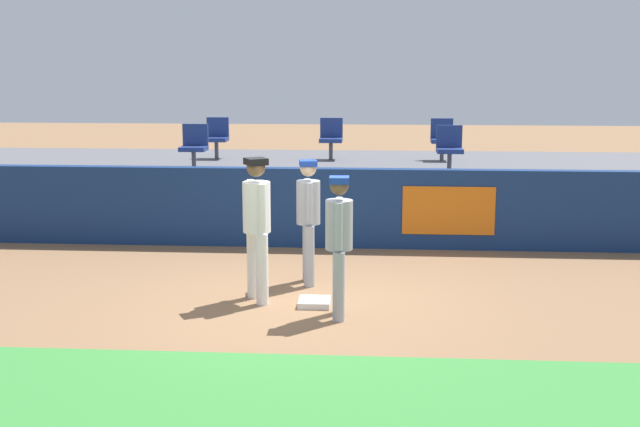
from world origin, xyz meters
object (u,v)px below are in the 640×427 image
(player_fielder_home, at_px, (257,219))
(player_coach_visitor, at_px, (339,237))
(seat_back_center, at_px, (331,136))
(seat_back_left, at_px, (217,136))
(first_base, at_px, (314,302))
(seat_front_right, at_px, (449,146))
(seat_back_right, at_px, (442,137))
(player_runner_visitor, at_px, (308,213))
(seat_front_left, at_px, (194,144))

(player_fielder_home, height_order, player_coach_visitor, player_fielder_home)
(seat_back_center, xyz_separation_m, seat_back_left, (-2.36, -0.00, -0.00))
(player_fielder_home, xyz_separation_m, player_coach_visitor, (1.07, -0.60, -0.08))
(first_base, height_order, seat_front_right, seat_front_right)
(seat_back_right, xyz_separation_m, seat_back_left, (-4.61, 0.00, 0.00))
(seat_back_center, xyz_separation_m, seat_back_right, (2.25, -0.00, -0.00))
(first_base, bearing_deg, player_runner_visitor, 99.03)
(first_base, height_order, player_fielder_home, player_fielder_home)
(player_coach_visitor, distance_m, seat_back_right, 7.22)
(player_coach_visitor, height_order, seat_back_right, seat_back_right)
(player_fielder_home, xyz_separation_m, player_runner_visitor, (0.58, 0.87, -0.07))
(player_fielder_home, relative_size, player_coach_visitor, 1.08)
(player_runner_visitor, distance_m, seat_back_center, 5.55)
(seat_front_right, xyz_separation_m, seat_back_center, (-2.24, 1.80, -0.00))
(player_fielder_home, xyz_separation_m, seat_front_left, (-1.84, 4.59, 0.48))
(seat_back_right, bearing_deg, seat_front_right, -90.29)
(first_base, height_order, seat_back_right, seat_back_right)
(seat_back_left, bearing_deg, seat_front_left, -91.99)
(player_coach_visitor, xyz_separation_m, seat_back_right, (1.75, 6.98, 0.56))
(seat_front_left, bearing_deg, player_coach_visitor, -60.66)
(seat_back_center, bearing_deg, player_fielder_home, -95.21)
(player_runner_visitor, height_order, seat_front_right, seat_front_right)
(player_coach_visitor, relative_size, seat_back_center, 2.04)
(first_base, bearing_deg, seat_back_center, 91.43)
(first_base, height_order, seat_back_left, seat_back_left)
(first_base, distance_m, player_fielder_home, 1.28)
(seat_front_right, bearing_deg, player_runner_visitor, -121.02)
(seat_front_left, xyz_separation_m, seat_back_left, (0.06, 1.80, -0.00))
(player_runner_visitor, relative_size, player_coach_visitor, 1.01)
(player_coach_visitor, height_order, seat_back_left, seat_back_left)
(player_runner_visitor, distance_m, seat_front_left, 4.47)
(player_runner_visitor, height_order, seat_front_left, seat_front_left)
(seat_back_right, height_order, seat_front_left, same)
(seat_back_left, bearing_deg, seat_front_right, -21.38)
(first_base, distance_m, seat_back_center, 6.72)
(seat_back_center, bearing_deg, seat_back_left, -180.00)
(player_coach_visitor, bearing_deg, seat_back_center, -177.93)
(player_coach_visitor, bearing_deg, first_base, -145.38)
(player_fielder_home, height_order, seat_back_center, seat_back_center)
(seat_front_right, relative_size, seat_front_left, 1.00)
(player_runner_visitor, bearing_deg, first_base, 0.16)
(seat_front_right, xyz_separation_m, seat_back_left, (-4.60, 1.80, -0.00))
(seat_front_left, bearing_deg, first_base, -61.39)
(first_base, relative_size, seat_front_left, 0.48)
(seat_back_right, bearing_deg, seat_back_center, 180.00)
(seat_front_right, bearing_deg, first_base, -113.63)
(player_fielder_home, distance_m, player_coach_visitor, 1.23)
(seat_back_left, bearing_deg, first_base, -68.91)
(player_runner_visitor, distance_m, seat_front_right, 4.38)
(player_fielder_home, height_order, seat_front_right, seat_front_right)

